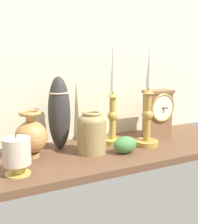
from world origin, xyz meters
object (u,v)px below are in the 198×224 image
at_px(candlestick_tall_center, 147,116).
at_px(pillar_candle_front, 17,154).
at_px(mantel_clock, 158,113).
at_px(brass_vase_jar, 92,132).
at_px(candlestick_tall_left, 113,111).
at_px(brass_vase_bulbous, 31,136).
at_px(tall_ceramic_vase, 59,113).

xyz_separation_m(candlestick_tall_center, pillar_candle_front, (-0.49, -0.06, -0.05)).
height_order(mantel_clock, brass_vase_jar, mantel_clock).
height_order(candlestick_tall_center, brass_vase_jar, candlestick_tall_center).
xyz_separation_m(candlestick_tall_left, brass_vase_bulbous, (-0.32, -0.02, -0.05)).
xyz_separation_m(candlestick_tall_left, candlestick_tall_center, (0.10, -0.08, -0.01)).
height_order(mantel_clock, pillar_candle_front, mantel_clock).
xyz_separation_m(candlestick_tall_left, brass_vase_jar, (-0.12, -0.07, -0.05)).
height_order(mantel_clock, tall_ceramic_vase, tall_ceramic_vase).
bearing_deg(tall_ceramic_vase, candlestick_tall_left, -8.08).
bearing_deg(brass_vase_bulbous, mantel_clock, 1.72).
bearing_deg(mantel_clock, candlestick_tall_left, 179.01).
distance_m(mantel_clock, tall_ceramic_vase, 0.42).
height_order(candlestick_tall_left, brass_vase_jar, candlestick_tall_left).
relative_size(candlestick_tall_center, brass_vase_bulbous, 2.35).
distance_m(mantel_clock, pillar_candle_front, 0.61).
bearing_deg(brass_vase_jar, mantel_clock, 10.62).
relative_size(candlestick_tall_left, brass_vase_bulbous, 2.66).
distance_m(brass_vase_jar, pillar_candle_front, 0.28).
bearing_deg(pillar_candle_front, candlestick_tall_center, 6.94).
height_order(mantel_clock, candlestick_tall_left, candlestick_tall_left).
distance_m(mantel_clock, brass_vase_bulbous, 0.53).
height_order(brass_vase_bulbous, tall_ceramic_vase, tall_ceramic_vase).
distance_m(brass_vase_bulbous, tall_ceramic_vase, 0.14).
bearing_deg(pillar_candle_front, brass_vase_jar, 15.58).
bearing_deg(brass_vase_jar, candlestick_tall_left, 29.05).
bearing_deg(tall_ceramic_vase, brass_vase_jar, -48.41).
relative_size(candlestick_tall_left, tall_ceramic_vase, 1.59).
bearing_deg(candlestick_tall_center, candlestick_tall_left, 141.70).
height_order(candlestick_tall_center, tall_ceramic_vase, candlestick_tall_center).
xyz_separation_m(brass_vase_jar, tall_ceramic_vase, (-0.08, 0.09, 0.06)).
bearing_deg(candlestick_tall_left, pillar_candle_front, -160.01).
bearing_deg(brass_vase_bulbous, brass_vase_jar, -13.11).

